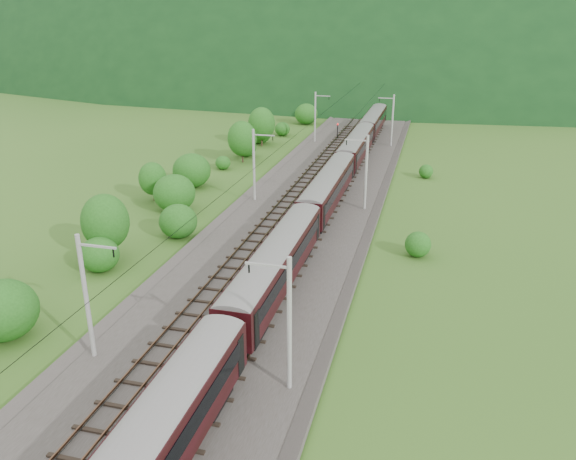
# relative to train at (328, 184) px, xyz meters

# --- Properties ---
(ground) EXTENTS (600.00, 600.00, 0.00)m
(ground) POSITION_rel_train_xyz_m (-2.40, -30.72, -3.20)
(ground) COLOR #315A1C
(ground) RESTS_ON ground
(railbed) EXTENTS (14.00, 220.00, 0.30)m
(railbed) POSITION_rel_train_xyz_m (-2.40, -20.72, -3.05)
(railbed) COLOR #38332D
(railbed) RESTS_ON ground
(track_left) EXTENTS (2.40, 220.00, 0.27)m
(track_left) POSITION_rel_train_xyz_m (-4.80, -20.72, -2.83)
(track_left) COLOR #513522
(track_left) RESTS_ON railbed
(track_right) EXTENTS (2.40, 220.00, 0.27)m
(track_right) POSITION_rel_train_xyz_m (0.00, -20.72, -2.83)
(track_right) COLOR #513522
(track_right) RESTS_ON railbed
(catenary_left) EXTENTS (2.54, 192.28, 8.00)m
(catenary_left) POSITION_rel_train_xyz_m (-8.52, 1.28, 1.30)
(catenary_left) COLOR gray
(catenary_left) RESTS_ON railbed
(catenary_right) EXTENTS (2.54, 192.28, 8.00)m
(catenary_right) POSITION_rel_train_xyz_m (3.72, 1.28, 1.30)
(catenary_right) COLOR gray
(catenary_right) RESTS_ON railbed
(overhead_wires) EXTENTS (4.83, 198.00, 0.03)m
(overhead_wires) POSITION_rel_train_xyz_m (-2.40, -20.72, 3.90)
(overhead_wires) COLOR black
(overhead_wires) RESTS_ON ground
(mountain_main) EXTENTS (504.00, 360.00, 244.00)m
(mountain_main) POSITION_rel_train_xyz_m (-2.40, 229.28, -3.20)
(mountain_main) COLOR #113314
(mountain_main) RESTS_ON ground
(mountain_ridge) EXTENTS (336.00, 280.00, 132.00)m
(mountain_ridge) POSITION_rel_train_xyz_m (-122.40, 269.28, -3.20)
(mountain_ridge) COLOR #113314
(mountain_ridge) RESTS_ON ground
(train) EXTENTS (2.65, 147.69, 4.60)m
(train) POSITION_rel_train_xyz_m (0.00, 0.00, 0.00)
(train) COLOR black
(train) RESTS_ON ground
(hazard_post_near) EXTENTS (0.15, 0.15, 1.41)m
(hazard_post_near) POSITION_rel_train_xyz_m (-2.41, 30.62, -2.19)
(hazard_post_near) COLOR red
(hazard_post_near) RESTS_ON railbed
(hazard_post_far) EXTENTS (0.14, 0.14, 1.28)m
(hazard_post_far) POSITION_rel_train_xyz_m (-1.69, 27.71, -2.26)
(hazard_post_far) COLOR red
(hazard_post_far) RESTS_ON railbed
(signal) EXTENTS (0.27, 0.27, 2.42)m
(signal) POSITION_rel_train_xyz_m (-5.51, 37.11, -1.48)
(signal) COLOR black
(signal) RESTS_ON railbed
(vegetation_left) EXTENTS (12.73, 147.15, 6.30)m
(vegetation_left) POSITION_rel_train_xyz_m (-16.28, -13.37, -0.67)
(vegetation_left) COLOR #1D4F15
(vegetation_left) RESTS_ON ground
(vegetation_right) EXTENTS (2.82, 88.13, 2.54)m
(vegetation_right) POSITION_rel_train_xyz_m (9.92, -29.15, -2.10)
(vegetation_right) COLOR #1D4F15
(vegetation_right) RESTS_ON ground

